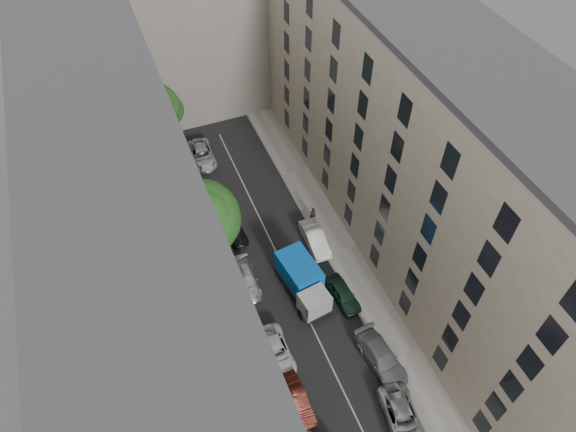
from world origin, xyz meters
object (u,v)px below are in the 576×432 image
car_left_6 (202,155)px  car_right_2 (343,294)px  car_right_0 (402,418)px  tree_mid (203,220)px  car_left_4 (235,230)px  car_right_3 (315,239)px  lamp_post (233,303)px  car_left_3 (246,279)px  car_left_2 (276,351)px  car_right_1 (381,357)px  car_left_5 (218,205)px  car_left_1 (296,400)px  pedestrian (313,214)px  tree_far (159,109)px  tarp_truck (303,281)px

car_left_6 → car_right_2: (6.22, -21.05, -0.01)m
car_right_0 → tree_mid: (-8.67, 17.82, 5.67)m
car_left_4 → car_right_0: size_ratio=0.78×
car_right_3 → lamp_post: lamp_post is taller
car_right_0 → car_right_2: 10.74m
car_left_3 → lamp_post: 6.12m
car_left_3 → tree_mid: 6.70m
car_left_2 → lamp_post: (-2.20, 2.91, 3.86)m
car_left_2 → car_right_1: car_right_1 is taller
car_left_5 → car_right_0: (6.12, -24.32, 0.06)m
car_left_1 → car_left_5: car_left_1 is taller
lamp_post → car_left_6: bearing=81.8°
car_left_5 → car_left_6: car_left_6 is taller
car_left_2 → car_right_0: (6.40, -7.99, 0.05)m
car_left_5 → car_right_2: car_right_2 is taller
car_left_1 → car_left_4: (0.80, 16.80, -0.04)m
car_left_2 → pedestrian: (8.10, 11.53, 0.36)m
car_left_3 → car_left_6: bearing=89.7°
car_left_3 → pedestrian: size_ratio=2.64×
car_left_1 → car_left_4: size_ratio=1.10×
car_left_1 → car_left_3: bearing=88.8°
car_left_3 → car_left_4: size_ratio=1.17×
car_left_1 → car_right_3: size_ratio=0.94×
pedestrian → car_right_3: bearing=69.4°
car_left_4 → car_right_1: car_right_1 is taller
car_left_6 → pedestrian: 14.27m
car_right_1 → car_left_2: bearing=148.7°
car_right_2 → car_right_3: 6.20m
tree_far → car_left_1: bearing=-86.0°
car_left_5 → car_right_0: size_ratio=0.77×
car_left_6 → car_right_2: 21.95m
tarp_truck → pedestrian: (3.90, 6.94, -0.56)m
tarp_truck → car_left_2: size_ratio=1.38×
car_left_3 → car_left_5: (0.28, 9.20, -0.03)m
car_left_3 → car_right_0: 16.42m
tarp_truck → car_left_4: (-3.40, 8.14, -0.91)m
car_left_3 → car_left_6: car_left_6 is taller
car_right_0 → car_right_1: 4.59m
tarp_truck → tree_mid: tree_mid is taller
car_left_3 → tree_mid: size_ratio=0.47×
tree_mid → tree_far: (0.08, 17.39, -1.33)m
car_right_3 → tree_mid: size_ratio=0.47×
tree_mid → car_left_2: bearing=-77.0°
car_right_2 → lamp_post: 9.98m
car_left_5 → car_right_2: bearing=-72.3°
car_right_3 → tree_far: 21.00m
car_left_6 → car_right_3: size_ratio=1.11×
car_left_6 → car_right_3: 16.17m
car_left_4 → car_left_6: (0.00, 11.05, 0.04)m
tree_far → pedestrian: (10.29, -15.70, -4.02)m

